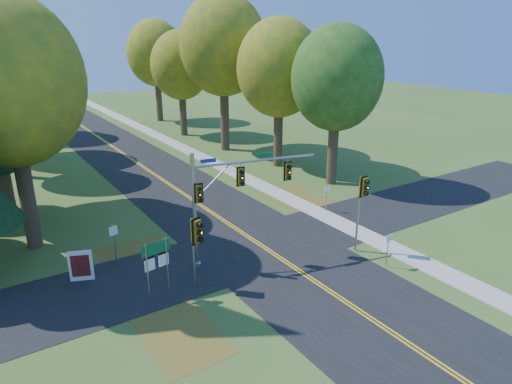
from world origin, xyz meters
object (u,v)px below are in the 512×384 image
traffic_mast (226,192)px  east_signal_pole (362,195)px  info_kiosk (81,266)px  route_sign_cluster (157,259)px

traffic_mast → east_signal_pole: size_ratio=1.49×
east_signal_pole → info_kiosk: (-14.04, 5.41, -2.67)m
info_kiosk → route_sign_cluster: bearing=-34.5°
east_signal_pole → traffic_mast: bearing=153.2°
route_sign_cluster → info_kiosk: size_ratio=1.91×
east_signal_pole → route_sign_cluster: (-11.46, 1.47, -1.28)m
info_kiosk → east_signal_pole: bearing=1.2°
east_signal_pole → info_kiosk: size_ratio=2.82×
east_signal_pole → route_sign_cluster: size_ratio=1.47×
traffic_mast → info_kiosk: (-7.17, 2.37, -3.26)m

